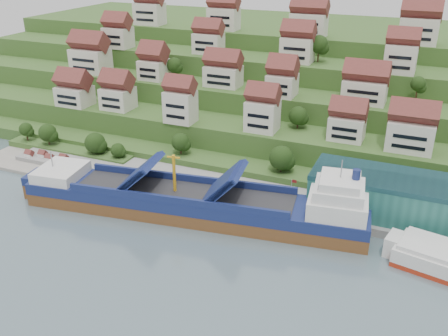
% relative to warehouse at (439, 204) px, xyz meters
% --- Properties ---
extents(ground, '(300.00, 300.00, 0.00)m').
position_rel_warehouse_xyz_m(ground, '(-52.00, -17.00, -7.20)').
color(ground, slate).
rests_on(ground, ground).
extents(quay, '(180.00, 14.00, 2.20)m').
position_rel_warehouse_xyz_m(quay, '(-32.00, -2.00, -6.10)').
color(quay, gray).
rests_on(quay, ground).
extents(pebble_beach, '(45.00, 20.00, 1.00)m').
position_rel_warehouse_xyz_m(pebble_beach, '(-110.00, -5.00, -6.70)').
color(pebble_beach, gray).
rests_on(pebble_beach, ground).
extents(hillside, '(260.00, 128.00, 31.00)m').
position_rel_warehouse_xyz_m(hillside, '(-52.00, 86.55, 3.46)').
color(hillside, '#2D4C1E').
rests_on(hillside, ground).
extents(hillside_village, '(158.09, 64.61, 28.70)m').
position_rel_warehouse_xyz_m(hillside_village, '(-52.37, 44.05, 17.37)').
color(hillside_village, silver).
rests_on(hillside_village, ground).
extents(hillside_trees, '(141.15, 62.90, 31.27)m').
position_rel_warehouse_xyz_m(hillside_trees, '(-61.46, 23.84, 7.97)').
color(hillside_trees, '#223E14').
rests_on(hillside_trees, ground).
extents(warehouse, '(60.00, 15.00, 10.00)m').
position_rel_warehouse_xyz_m(warehouse, '(0.00, 0.00, 0.00)').
color(warehouse, '#26685F').
rests_on(warehouse, quay).
extents(flagpole, '(1.28, 0.16, 8.00)m').
position_rel_warehouse_xyz_m(flagpole, '(-33.89, -7.00, -0.32)').
color(flagpole, gray).
rests_on(flagpole, quay).
extents(beach_huts, '(14.40, 3.70, 2.20)m').
position_rel_warehouse_xyz_m(beach_huts, '(-112.00, -6.25, -5.10)').
color(beach_huts, white).
rests_on(beach_huts, pebble_beach).
extents(cargo_ship, '(87.46, 25.02, 19.28)m').
position_rel_warehouse_xyz_m(cargo_ship, '(-54.41, -16.13, -3.61)').
color(cargo_ship, brown).
rests_on(cargo_ship, ground).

